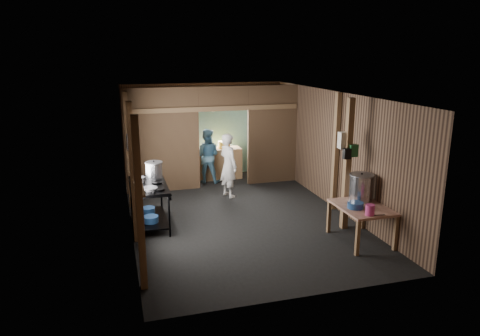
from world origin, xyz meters
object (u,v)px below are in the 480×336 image
object	(u,v)px
gas_range	(149,205)
yellow_tub	(224,145)
stock_pot	(361,188)
stove_pot_large	(154,170)
prep_table	(361,224)
cook	(228,165)
pink_bucket	(370,210)

from	to	relation	value
gas_range	yellow_tub	world-z (taller)	yellow_tub
stock_pot	yellow_tub	world-z (taller)	stock_pot
stove_pot_large	stock_pot	bearing A→B (deg)	-28.09
gas_range	prep_table	size ratio (longest dim) A/B	1.29
stove_pot_large	yellow_tub	bearing A→B (deg)	50.55
stock_pot	cook	distance (m)	3.48
stove_pot_large	pink_bucket	distance (m)	4.38
gas_range	stove_pot_large	bearing A→B (deg)	68.65
stock_pot	pink_bucket	distance (m)	0.82
stock_pot	cook	world-z (taller)	cook
stock_pot	yellow_tub	bearing A→B (deg)	108.39
gas_range	stove_pot_large	distance (m)	0.76
stove_pot_large	stock_pot	xyz separation A→B (m)	(3.69, -1.97, -0.11)
gas_range	cook	xyz separation A→B (m)	(2.02, 1.42, 0.34)
yellow_tub	cook	distance (m)	1.67
stove_pot_large	cook	world-z (taller)	cook
pink_bucket	cook	size ratio (longest dim) A/B	0.12
stove_pot_large	yellow_tub	xyz separation A→B (m)	(2.16, 2.62, -0.09)
prep_table	cook	xyz separation A→B (m)	(-1.69, 3.27, 0.44)
pink_bucket	prep_table	bearing A→B (deg)	75.17
stock_pot	pink_bucket	xyz separation A→B (m)	(-0.26, -0.76, -0.15)
prep_table	stove_pot_large	size ratio (longest dim) A/B	3.18
gas_range	yellow_tub	bearing A→B (deg)	52.71
gas_range	prep_table	xyz separation A→B (m)	(3.71, -1.85, -0.10)
stock_pot	yellow_tub	xyz separation A→B (m)	(-1.53, 4.59, 0.02)
prep_table	yellow_tub	bearing A→B (deg)	105.72
gas_range	yellow_tub	xyz separation A→B (m)	(2.33, 3.06, 0.51)
stock_pot	cook	size ratio (longest dim) A/B	0.34
prep_table	pink_bucket	distance (m)	0.63
stock_pot	pink_bucket	world-z (taller)	stock_pot
gas_range	cook	size ratio (longest dim) A/B	0.96
pink_bucket	cook	bearing A→B (deg)	112.92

